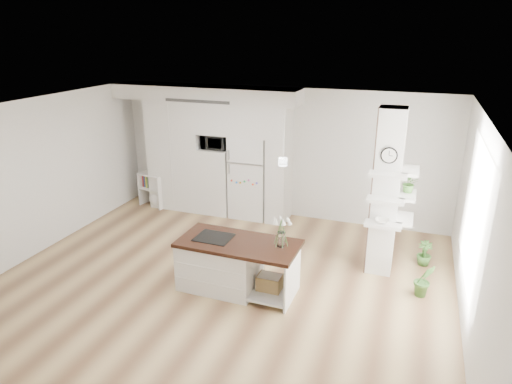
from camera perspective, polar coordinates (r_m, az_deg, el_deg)
floor at (r=7.43m, az=-4.16°, el=-10.95°), size 7.00×6.00×0.01m
room at (r=6.68m, az=-4.55°, el=2.88°), size 7.04×6.04×2.72m
cabinet_wall at (r=9.70m, az=-5.89°, el=6.04°), size 4.00×0.71×2.70m
refrigerator at (r=9.53m, az=-0.70°, el=1.96°), size 0.78×0.69×1.75m
column at (r=7.37m, az=16.49°, el=-0.39°), size 0.69×0.90×2.70m
window at (r=6.58m, az=25.66°, el=-2.62°), size 0.00×2.40×2.40m
pendant_light at (r=6.27m, az=10.33°, el=4.01°), size 0.12×0.12×0.10m
kitchen_island at (r=7.04m, az=-3.64°, el=-8.77°), size 1.81×0.89×1.38m
bookshelf at (r=10.50m, az=-12.50°, el=0.01°), size 0.70×0.50×0.75m
floor_plant_a at (r=7.33m, az=20.27°, el=-10.30°), size 0.36×0.32×0.53m
floor_plant_b at (r=8.26m, az=20.30°, el=-7.19°), size 0.27×0.27×0.43m
microwave at (r=9.57m, az=-5.08°, el=6.28°), size 0.54×0.37×0.30m
shelf_plant at (r=7.47m, az=18.63°, el=1.06°), size 0.27×0.23×0.30m
decor_bowl at (r=7.28m, az=15.48°, el=-3.50°), size 0.22×0.22×0.05m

